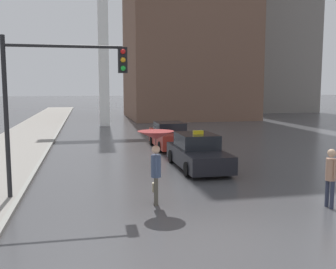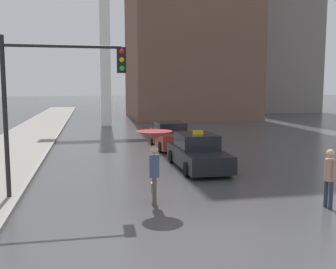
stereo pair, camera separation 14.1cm
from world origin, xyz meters
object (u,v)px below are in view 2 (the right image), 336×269
object	(u,v)px
taxi	(197,153)
monument_cross	(104,0)
pedestrian_with_umbrella	(154,145)
traffic_light	(57,86)
sedan_red	(171,136)
pedestrian_man	(329,174)

from	to	relation	value
taxi	monument_cross	world-z (taller)	monument_cross
pedestrian_with_umbrella	traffic_light	size ratio (longest dim) A/B	0.44
pedestrian_with_umbrella	sedan_red	bearing A→B (deg)	-7.39
pedestrian_with_umbrella	pedestrian_man	bearing A→B (deg)	-98.27
taxi	sedan_red	xyz separation A→B (m)	(0.03, 5.83, 0.01)
sedan_red	pedestrian_man	world-z (taller)	pedestrian_man
sedan_red	taxi	bearing A→B (deg)	89.68
sedan_red	pedestrian_man	bearing A→B (deg)	100.26
pedestrian_with_umbrella	monument_cross	bearing A→B (deg)	7.77
pedestrian_man	pedestrian_with_umbrella	bearing A→B (deg)	-108.90
traffic_light	monument_cross	xyz separation A→B (m)	(2.49, 23.70, 7.61)
pedestrian_with_umbrella	traffic_light	world-z (taller)	traffic_light
taxi	pedestrian_with_umbrella	xyz separation A→B (m)	(-2.73, -4.93, 1.15)
pedestrian_man	monument_cross	xyz separation A→B (m)	(-5.29, 26.30, 10.15)
pedestrian_with_umbrella	traffic_light	xyz separation A→B (m)	(-2.82, 1.25, 1.74)
pedestrian_with_umbrella	pedestrian_man	distance (m)	5.19
sedan_red	pedestrian_man	distance (m)	12.32
pedestrian_man	sedan_red	bearing A→B (deg)	-173.38
monument_cross	pedestrian_with_umbrella	bearing A→B (deg)	-89.23
taxi	pedestrian_with_umbrella	world-z (taller)	pedestrian_with_umbrella
taxi	pedestrian_man	bearing A→B (deg)	109.50
pedestrian_man	taxi	bearing A→B (deg)	-164.13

